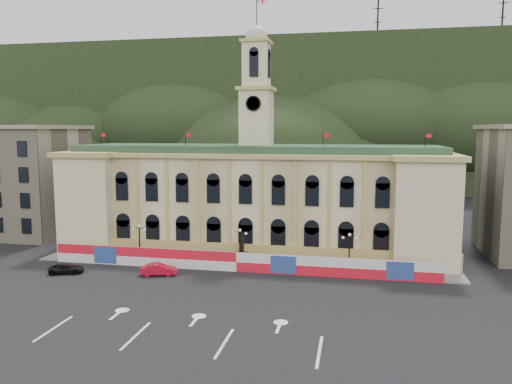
% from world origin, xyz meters
% --- Properties ---
extents(ground, '(260.00, 260.00, 0.00)m').
position_xyz_m(ground, '(0.00, 0.00, 0.00)').
color(ground, black).
rests_on(ground, ground).
extents(lane_markings, '(26.00, 10.00, 0.02)m').
position_xyz_m(lane_markings, '(0.00, -5.00, 0.00)').
color(lane_markings, white).
rests_on(lane_markings, ground).
extents(hill_ridge, '(230.00, 80.00, 64.00)m').
position_xyz_m(hill_ridge, '(0.03, 121.99, 19.48)').
color(hill_ridge, black).
rests_on(hill_ridge, ground).
extents(city_hall, '(56.20, 17.60, 37.10)m').
position_xyz_m(city_hall, '(0.00, 27.63, 7.85)').
color(city_hall, beige).
rests_on(city_hall, ground).
extents(side_building_left, '(21.00, 17.00, 18.60)m').
position_xyz_m(side_building_left, '(-43.00, 30.93, 9.33)').
color(side_building_left, '#B5A78B').
rests_on(side_building_left, ground).
extents(hoarding_fence, '(50.00, 0.44, 2.50)m').
position_xyz_m(hoarding_fence, '(0.06, 15.07, 1.25)').
color(hoarding_fence, red).
rests_on(hoarding_fence, ground).
extents(pavement, '(56.00, 5.50, 0.16)m').
position_xyz_m(pavement, '(0.00, 17.75, 0.08)').
color(pavement, slate).
rests_on(pavement, ground).
extents(statue, '(1.40, 1.40, 3.72)m').
position_xyz_m(statue, '(0.00, 18.00, 1.19)').
color(statue, '#595651').
rests_on(statue, ground).
extents(lamp_left, '(1.96, 0.44, 5.15)m').
position_xyz_m(lamp_left, '(-14.00, 17.00, 3.07)').
color(lamp_left, black).
rests_on(lamp_left, ground).
extents(lamp_center, '(1.96, 0.44, 5.15)m').
position_xyz_m(lamp_center, '(0.00, 17.00, 3.07)').
color(lamp_center, black).
rests_on(lamp_center, ground).
extents(lamp_right, '(1.96, 0.44, 5.15)m').
position_xyz_m(lamp_right, '(14.00, 17.00, 3.07)').
color(lamp_right, black).
rests_on(lamp_right, ground).
extents(red_sedan, '(3.98, 5.27, 1.46)m').
position_xyz_m(red_sedan, '(-9.07, 11.59, 0.73)').
color(red_sedan, '#B50C25').
rests_on(red_sedan, ground).
extents(black_suv, '(4.63, 5.47, 1.18)m').
position_xyz_m(black_suv, '(-20.71, 10.07, 0.59)').
color(black_suv, black).
rests_on(black_suv, ground).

